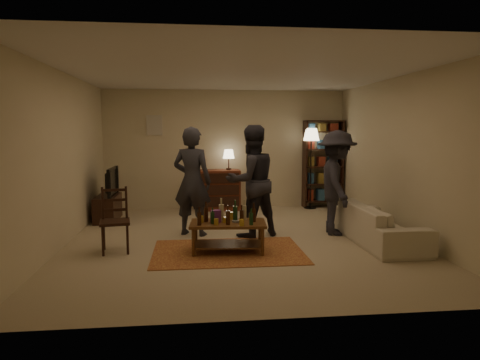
{
  "coord_description": "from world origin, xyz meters",
  "views": [
    {
      "loc": [
        -0.74,
        -6.84,
        1.8
      ],
      "look_at": [
        0.02,
        0.1,
        0.98
      ],
      "focal_mm": 32.0,
      "sensor_mm": 36.0,
      "label": 1
    }
  ],
  "objects": [
    {
      "name": "person_right",
      "position": [
        0.22,
        0.23,
        0.94
      ],
      "size": [
        1.11,
        1.0,
        1.88
      ],
      "primitive_type": "imported",
      "rotation": [
        0.0,
        0.0,
        3.52
      ],
      "color": "#27272F",
      "rests_on": "ground"
    },
    {
      "name": "dining_chair",
      "position": [
        -1.91,
        -0.46,
        0.51
      ],
      "size": [
        0.48,
        0.48,
        0.97
      ],
      "rotation": [
        0.0,
        0.0,
        0.16
      ],
      "color": "black",
      "rests_on": "ground"
    },
    {
      "name": "bookshelf",
      "position": [
        2.25,
        2.78,
        1.03
      ],
      "size": [
        0.9,
        0.34,
        2.02
      ],
      "color": "black",
      "rests_on": "ground"
    },
    {
      "name": "coffee_table",
      "position": [
        -0.25,
        -0.7,
        0.4
      ],
      "size": [
        1.14,
        0.68,
        0.79
      ],
      "rotation": [
        0.0,
        0.0,
        -0.08
      ],
      "color": "brown",
      "rests_on": "ground"
    },
    {
      "name": "room_shell",
      "position": [
        -0.65,
        2.98,
        1.81
      ],
      "size": [
        6.0,
        6.0,
        6.0
      ],
      "color": "beige",
      "rests_on": "ground"
    },
    {
      "name": "floor_lamp",
      "position": [
        1.93,
        2.65,
        1.56
      ],
      "size": [
        0.36,
        0.36,
        1.83
      ],
      "color": "black",
      "rests_on": "ground"
    },
    {
      "name": "tv_stand",
      "position": [
        -2.44,
        1.8,
        0.38
      ],
      "size": [
        0.4,
        1.0,
        1.06
      ],
      "color": "black",
      "rests_on": "ground"
    },
    {
      "name": "dresser",
      "position": [
        -0.19,
        2.71,
        0.48
      ],
      "size": [
        1.0,
        0.5,
        1.36
      ],
      "color": "maroon",
      "rests_on": "ground"
    },
    {
      "name": "person_left",
      "position": [
        -0.76,
        0.42,
        0.93
      ],
      "size": [
        0.79,
        0.66,
        1.85
      ],
      "primitive_type": "imported",
      "rotation": [
        0.0,
        0.0,
        2.76
      ],
      "color": "#2A2B32",
      "rests_on": "ground"
    },
    {
      "name": "rug",
      "position": [
        -0.25,
        -0.7,
        0.01
      ],
      "size": [
        2.2,
        1.5,
        0.01
      ],
      "primitive_type": "cube",
      "color": "maroon",
      "rests_on": "ground"
    },
    {
      "name": "person_by_sofa",
      "position": [
        1.7,
        0.22,
        0.9
      ],
      "size": [
        0.82,
        1.24,
        1.79
      ],
      "primitive_type": "imported",
      "rotation": [
        0.0,
        0.0,
        1.43
      ],
      "color": "#26262D",
      "rests_on": "ground"
    },
    {
      "name": "floor",
      "position": [
        0.0,
        0.0,
        0.0
      ],
      "size": [
        6.0,
        6.0,
        0.0
      ],
      "primitive_type": "plane",
      "color": "#C6B793",
      "rests_on": "ground"
    },
    {
      "name": "sofa",
      "position": [
        2.2,
        -0.4,
        0.3
      ],
      "size": [
        0.81,
        2.08,
        0.61
      ],
      "primitive_type": "imported",
      "rotation": [
        0.0,
        0.0,
        1.57
      ],
      "color": "beige",
      "rests_on": "ground"
    }
  ]
}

